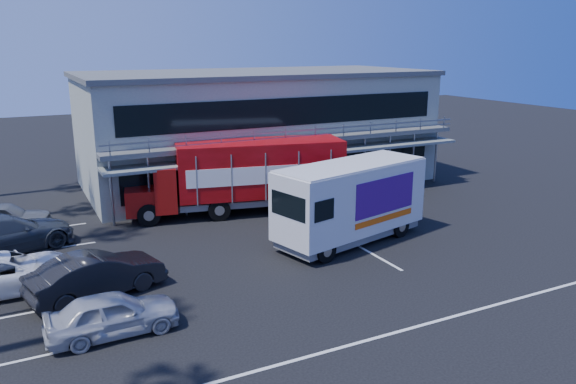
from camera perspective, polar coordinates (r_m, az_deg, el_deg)
name	(u,v)px	position (r m, az deg, el deg)	size (l,w,h in m)	color
ground	(335,263)	(24.13, 4.81, -7.16)	(120.00, 120.00, 0.00)	black
building	(258,127)	(37.43, -3.10, 6.59)	(22.40, 12.00, 7.30)	gray
red_truck	(246,174)	(30.61, -4.32, 1.86)	(11.97, 5.02, 3.93)	maroon
white_van	(350,201)	(26.10, 6.37, -0.88)	(8.06, 4.41, 3.74)	silver
parked_car_a	(113,314)	(19.08, -17.39, -11.71)	(1.67, 4.15, 1.41)	#ADAEB4
parked_car_b	(97,275)	(21.94, -18.84, -7.96)	(1.72, 4.92, 1.62)	black
parked_car_c	(6,273)	(23.59, -26.76, -7.37)	(2.47, 5.36, 1.49)	white
parked_car_d	(4,234)	(27.85, -26.90, -3.85)	(2.42, 5.94, 1.72)	#2F353F
parked_car_e	(4,217)	(30.95, -26.93, -2.32)	(1.75, 4.36, 1.49)	slate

